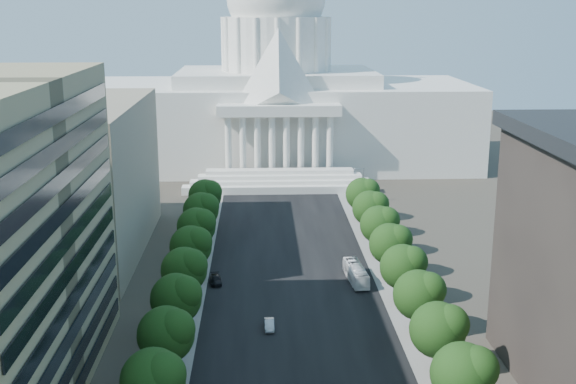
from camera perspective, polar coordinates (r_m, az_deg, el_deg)
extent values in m
cube|color=black|center=(138.10, 0.10, -5.85)|extent=(30.00, 260.00, 0.01)
cube|color=gray|center=(138.65, -7.81, -5.91)|extent=(8.00, 260.00, 0.02)
cube|color=gray|center=(140.15, 7.93, -5.69)|extent=(8.00, 260.00, 0.02)
cube|color=white|center=(227.29, -0.91, 5.45)|extent=(120.00, 50.00, 25.00)
cube|color=white|center=(225.49, -0.92, 9.09)|extent=(60.00, 40.00, 4.00)
cube|color=white|center=(199.42, -0.72, 6.52)|extent=(34.00, 8.00, 3.00)
cylinder|color=white|center=(224.79, -0.93, 11.63)|extent=(32.00, 32.00, 16.00)
cube|color=gray|center=(149.44, -18.78, 0.94)|extent=(38.00, 52.00, 30.00)
sphere|color=black|center=(87.07, -10.63, -14.42)|extent=(7.60, 7.60, 7.60)
sphere|color=black|center=(85.69, -9.83, -14.02)|extent=(5.32, 5.32, 5.32)
cylinder|color=#33261C|center=(99.75, -9.52, -13.48)|extent=(0.56, 0.56, 2.94)
sphere|color=black|center=(97.66, -9.63, -11.04)|extent=(7.60, 7.60, 7.60)
sphere|color=black|center=(96.33, -8.92, -10.63)|extent=(5.32, 5.32, 5.32)
cylinder|color=#33261C|center=(110.42, -8.76, -10.58)|extent=(0.56, 0.56, 2.94)
sphere|color=black|center=(108.53, -8.85, -8.33)|extent=(7.60, 7.60, 7.60)
sphere|color=black|center=(107.26, -8.21, -7.93)|extent=(5.32, 5.32, 5.32)
cylinder|color=#33261C|center=(121.34, -8.14, -8.20)|extent=(0.56, 0.56, 2.94)
sphere|color=black|center=(119.63, -8.22, -6.12)|extent=(7.60, 7.60, 7.60)
sphere|color=black|center=(118.39, -7.63, -5.73)|extent=(5.32, 5.32, 5.32)
cylinder|color=#33261C|center=(132.45, -7.63, -6.21)|extent=(0.56, 0.56, 2.94)
sphere|color=black|center=(130.88, -7.70, -4.28)|extent=(7.60, 7.60, 7.60)
sphere|color=black|center=(129.69, -7.16, -3.91)|extent=(5.32, 5.32, 5.32)
cylinder|color=#33261C|center=(143.70, -7.21, -4.53)|extent=(0.56, 0.56, 2.94)
sphere|color=black|center=(142.26, -7.27, -2.74)|extent=(7.60, 7.60, 7.60)
sphere|color=black|center=(141.09, -6.77, -2.38)|extent=(5.32, 5.32, 5.32)
cylinder|color=#33261C|center=(155.07, -6.85, -3.10)|extent=(0.56, 0.56, 2.94)
sphere|color=black|center=(153.73, -6.90, -1.42)|extent=(7.60, 7.60, 7.60)
sphere|color=black|center=(152.59, -6.44, -1.09)|extent=(5.32, 5.32, 5.32)
cylinder|color=#33261C|center=(166.52, -6.54, -1.86)|extent=(0.56, 0.56, 2.94)
sphere|color=black|center=(165.28, -6.58, -0.29)|extent=(7.60, 7.60, 7.60)
sphere|color=black|center=(164.16, -6.15, 0.03)|extent=(5.32, 5.32, 5.32)
sphere|color=black|center=(89.31, 13.62, -13.81)|extent=(7.60, 7.60, 7.60)
sphere|color=black|center=(88.50, 14.65, -13.32)|extent=(5.32, 5.32, 5.32)
cylinder|color=#33261C|center=(101.71, 11.60, -13.01)|extent=(0.56, 0.56, 2.94)
sphere|color=black|center=(99.66, 11.74, -10.61)|extent=(7.60, 7.60, 7.60)
sphere|color=black|center=(98.84, 12.64, -10.15)|extent=(5.32, 5.32, 5.32)
cylinder|color=#33261C|center=(112.20, 10.15, -10.23)|extent=(0.56, 0.56, 2.94)
sphere|color=black|center=(110.34, 10.25, -8.01)|extent=(7.60, 7.60, 7.60)
sphere|color=black|center=(109.52, 11.05, -7.58)|extent=(5.32, 5.32, 5.32)
cylinder|color=#33261C|center=(122.96, 8.96, -7.92)|extent=(0.56, 0.56, 2.94)
sphere|color=black|center=(121.27, 9.04, -5.86)|extent=(7.60, 7.60, 7.60)
sphere|color=black|center=(120.45, 9.76, -5.46)|extent=(5.32, 5.32, 5.32)
cylinder|color=#33261C|center=(133.93, 7.97, -5.99)|extent=(0.56, 0.56, 2.94)
sphere|color=black|center=(132.38, 8.04, -4.08)|extent=(7.60, 7.60, 7.60)
sphere|color=black|center=(131.56, 8.69, -3.70)|extent=(5.32, 5.32, 5.32)
cylinder|color=#33261C|center=(145.07, 7.15, -4.34)|extent=(0.56, 0.56, 2.94)
sphere|color=black|center=(143.64, 7.20, -2.57)|extent=(7.60, 7.60, 7.60)
sphere|color=black|center=(142.82, 7.79, -2.21)|extent=(5.32, 5.32, 5.32)
cylinder|color=#33261C|center=(156.34, 6.44, -2.94)|extent=(0.56, 0.56, 2.94)
sphere|color=black|center=(155.01, 6.49, -1.28)|extent=(7.60, 7.60, 7.60)
sphere|color=black|center=(154.19, 7.03, -0.94)|extent=(5.32, 5.32, 5.32)
cylinder|color=#33261C|center=(167.70, 5.83, -1.72)|extent=(0.56, 0.56, 2.94)
sphere|color=black|center=(166.47, 5.87, -0.17)|extent=(7.60, 7.60, 7.60)
sphere|color=black|center=(165.65, 6.37, 0.15)|extent=(5.32, 5.32, 5.32)
cylinder|color=gray|center=(87.62, 14.74, -12.53)|extent=(2.40, 0.14, 0.14)
sphere|color=gray|center=(87.36, 14.03, -12.64)|extent=(0.44, 0.44, 0.44)
cylinder|color=gray|center=(111.54, 11.48, -8.75)|extent=(0.18, 0.18, 9.00)
cylinder|color=gray|center=(109.66, 10.98, -6.71)|extent=(2.40, 0.14, 0.14)
sphere|color=gray|center=(109.45, 10.42, -6.78)|extent=(0.44, 0.44, 0.44)
cylinder|color=gray|center=(134.31, 9.00, -4.59)|extent=(0.18, 0.18, 9.00)
cylinder|color=gray|center=(132.76, 8.56, -2.85)|extent=(2.40, 0.14, 0.14)
sphere|color=gray|center=(132.59, 8.09, -2.90)|extent=(0.44, 0.44, 0.44)
cylinder|color=gray|center=(157.76, 7.26, -1.66)|extent=(0.18, 0.18, 9.00)
cylinder|color=gray|center=(156.44, 6.88, -0.15)|extent=(2.40, 0.14, 0.14)
sphere|color=gray|center=(156.29, 6.48, -0.19)|extent=(0.44, 0.44, 0.44)
cylinder|color=gray|center=(181.62, 5.98, 0.52)|extent=(0.18, 0.18, 9.00)
cylinder|color=gray|center=(180.48, 5.64, 1.84)|extent=(2.40, 0.14, 0.14)
sphere|color=gray|center=(180.35, 5.29, 1.81)|extent=(0.44, 0.44, 0.44)
imported|color=#A4A5AC|center=(112.16, -1.48, -10.44)|extent=(1.51, 4.20, 1.38)
imported|color=black|center=(129.97, -5.73, -6.93)|extent=(2.51, 4.93, 1.37)
imported|color=white|center=(130.62, 5.38, -6.40)|extent=(3.56, 11.35, 3.11)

